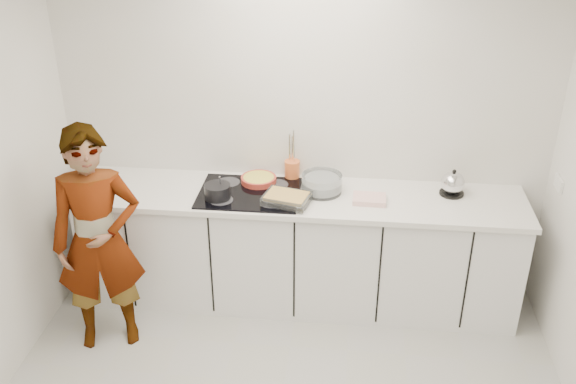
# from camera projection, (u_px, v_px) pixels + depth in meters

# --- Properties ---
(wall_back) EXTENTS (3.60, 0.00, 2.60)m
(wall_back) POSITION_uv_depth(u_px,v_px,m) (303.00, 128.00, 4.69)
(wall_back) COLOR white
(wall_back) RESTS_ON ground
(base_cabinets) EXTENTS (3.20, 0.58, 0.87)m
(base_cabinets) POSITION_uv_depth(u_px,v_px,m) (298.00, 251.00, 4.81)
(base_cabinets) COLOR white
(base_cabinets) RESTS_ON floor
(countertop) EXTENTS (3.24, 0.64, 0.04)m
(countertop) POSITION_uv_depth(u_px,v_px,m) (298.00, 197.00, 4.60)
(countertop) COLOR white
(countertop) RESTS_ON base_cabinets
(hob) EXTENTS (0.72, 0.54, 0.01)m
(hob) POSITION_uv_depth(u_px,v_px,m) (250.00, 193.00, 4.60)
(hob) COLOR black
(hob) RESTS_ON countertop
(tart_dish) EXTENTS (0.30, 0.30, 0.04)m
(tart_dish) POSITION_uv_depth(u_px,v_px,m) (259.00, 179.00, 4.73)
(tart_dish) COLOR #BA382B
(tart_dish) RESTS_ON hob
(saucepan) EXTENTS (0.21, 0.21, 0.18)m
(saucepan) POSITION_uv_depth(u_px,v_px,m) (218.00, 191.00, 4.49)
(saucepan) COLOR black
(saucepan) RESTS_ON hob
(baking_dish) EXTENTS (0.36, 0.29, 0.06)m
(baking_dish) POSITION_uv_depth(u_px,v_px,m) (287.00, 198.00, 4.44)
(baking_dish) COLOR silver
(baking_dish) RESTS_ON hob
(mixing_bowl) EXTENTS (0.38, 0.38, 0.13)m
(mixing_bowl) POSITION_uv_depth(u_px,v_px,m) (322.00, 184.00, 4.60)
(mixing_bowl) COLOR silver
(mixing_bowl) RESTS_ON countertop
(tea_towel) EXTENTS (0.23, 0.17, 0.04)m
(tea_towel) POSITION_uv_depth(u_px,v_px,m) (369.00, 199.00, 4.49)
(tea_towel) COLOR white
(tea_towel) RESTS_ON countertop
(kettle) EXTENTS (0.20, 0.20, 0.20)m
(kettle) POSITION_uv_depth(u_px,v_px,m) (453.00, 184.00, 4.56)
(kettle) COLOR black
(kettle) RESTS_ON countertop
(utensil_crock) EXTENTS (0.14, 0.14, 0.14)m
(utensil_crock) POSITION_uv_depth(u_px,v_px,m) (292.00, 170.00, 4.79)
(utensil_crock) COLOR orange
(utensil_crock) RESTS_ON countertop
(cook) EXTENTS (0.68, 0.55, 1.61)m
(cook) POSITION_uv_depth(u_px,v_px,m) (98.00, 241.00, 4.23)
(cook) COLOR white
(cook) RESTS_ON floor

